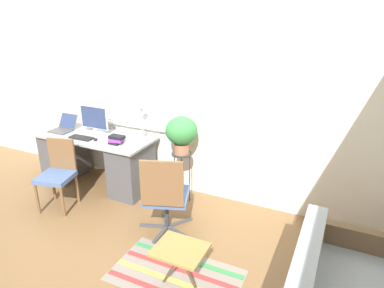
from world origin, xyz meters
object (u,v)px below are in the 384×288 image
Objects in this scene: desk_lamp at (142,117)px; book_stack at (116,139)px; mouse at (96,140)px; laptop at (64,127)px; desk_chair_wooden at (58,172)px; plant_stand at (182,159)px; keyboard at (82,138)px; monitor at (94,120)px; office_chair_swivel at (165,195)px; folding_stool at (180,252)px; potted_plant at (181,132)px.

book_stack is (-0.21, -0.29, -0.25)m from desk_lamp.
mouse is at bearing -147.22° from desk_lamp.
desk_chair_wooden is (0.49, -0.65, -0.32)m from laptop.
plant_stand is at bearing -4.81° from desk_lamp.
keyboard is at bearing -155.17° from desk_lamp.
plant_stand is at bearing 4.62° from laptop.
desk_lamp reaches higher than desk_chair_wooden.
office_chair_swivel is (1.50, -0.70, -0.45)m from monitor.
desk_lamp is 2.20× the size of book_stack.
desk_lamp is (0.51, 0.33, 0.28)m from mouse.
laptop is 1.58× the size of book_stack.
monitor reaches higher than office_chair_swivel.
book_stack is 0.47× the size of folding_stool.
keyboard is 0.58m from desk_chair_wooden.
desk_lamp is at bearing 175.19° from plant_stand.
mouse is (0.69, -0.13, -0.03)m from laptop.
book_stack is at bearing 34.90° from desk_chair_wooden.
office_chair_swivel is at bearing -24.90° from monitor.
laptop is 0.99m from book_stack.
mouse is (0.21, -0.24, -0.17)m from monitor.
folding_stool is (1.51, -1.17, -0.39)m from book_stack.
plant_stand is (1.80, 0.15, -0.21)m from laptop.
laptop is 0.35× the size of office_chair_swivel.
plant_stand is 1.58m from folding_stool.
folding_stool is (0.53, -0.67, -0.08)m from office_chair_swivel.
mouse is at bearing -49.62° from monitor.
folding_stool is at bearing 108.01° from office_chair_swivel.
desk_lamp is 1.23m from office_chair_swivel.
potted_plant is at bearing -96.73° from office_chair_swivel.
monitor is 0.67× the size of plant_stand.
mouse is 0.10× the size of plant_stand.
monitor is (0.48, 0.11, 0.14)m from laptop.
book_stack is 1.15m from office_chair_swivel.
desk_lamp reaches higher than plant_stand.
folding_stool is at bearing -26.66° from laptop.
office_chair_swivel is 0.76m from plant_stand.
desk_lamp reaches higher than book_stack.
folding_stool is at bearing -30.21° from desk_chair_wooden.
potted_plant is at bearing 12.28° from keyboard.
laptop is 0.74× the size of monitor.
potted_plant is (1.31, 0.80, 0.47)m from desk_chair_wooden.
plant_stand is (1.32, 0.04, -0.35)m from monitor.
desk_lamp is at bearing 24.83° from keyboard.
desk_lamp is at bearing 175.19° from potted_plant.
office_chair_swivel is at bearing -26.69° from book_stack.
monitor is at bearing 158.69° from book_stack.
laptop is 0.88m from desk_chair_wooden.
desk_lamp is 0.69× the size of plant_stand.
monitor is 0.36m from mouse.
keyboard is 0.23m from mouse.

